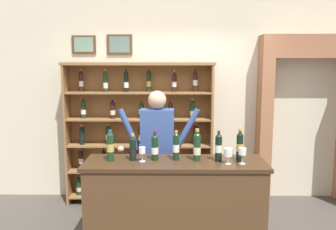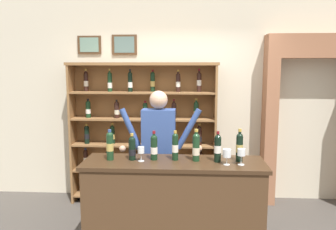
{
  "view_description": "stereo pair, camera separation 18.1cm",
  "coord_description": "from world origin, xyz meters",
  "px_view_note": "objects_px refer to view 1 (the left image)",
  "views": [
    {
      "loc": [
        -0.11,
        -3.46,
        1.97
      ],
      "look_at": [
        -0.16,
        0.24,
        1.43
      ],
      "focal_mm": 36.78,
      "sensor_mm": 36.0,
      "label": 1
    },
    {
      "loc": [
        0.07,
        -3.45,
        1.97
      ],
      "look_at": [
        -0.16,
        0.24,
        1.43
      ],
      "focal_mm": 36.78,
      "sensor_mm": 36.0,
      "label": 2
    }
  ],
  "objects_px": {
    "tasting_bottle_bianco": "(176,146)",
    "tasting_bottle_vin_santo": "(240,145)",
    "wine_shelf": "(139,131)",
    "tasting_bottle_brunello": "(219,147)",
    "wine_glass_spare": "(228,153)",
    "tasting_bottle_prosecco": "(155,147)",
    "wine_glass_center": "(242,152)",
    "tasting_bottle_chianti": "(110,146)",
    "tasting_bottle_riserva": "(197,146)",
    "shopkeeper": "(157,144)",
    "tasting_bottle_super_tuscan": "(133,148)",
    "wine_glass_left": "(142,151)",
    "tasting_counter": "(175,206)"
  },
  "relations": [
    {
      "from": "shopkeeper",
      "to": "tasting_bottle_super_tuscan",
      "type": "bearing_deg",
      "value": -113.59
    },
    {
      "from": "tasting_bottle_chianti",
      "to": "wine_glass_left",
      "type": "xyz_separation_m",
      "value": [
        0.33,
        -0.03,
        -0.05
      ]
    },
    {
      "from": "shopkeeper",
      "to": "wine_glass_left",
      "type": "relative_size",
      "value": 10.9
    },
    {
      "from": "tasting_bottle_prosecco",
      "to": "tasting_bottle_vin_santo",
      "type": "height_order",
      "value": "tasting_bottle_vin_santo"
    },
    {
      "from": "tasting_bottle_chianti",
      "to": "tasting_bottle_brunello",
      "type": "distance_m",
      "value": 1.12
    },
    {
      "from": "tasting_bottle_riserva",
      "to": "wine_glass_left",
      "type": "distance_m",
      "value": 0.57
    },
    {
      "from": "wine_shelf",
      "to": "wine_glass_spare",
      "type": "bearing_deg",
      "value": -54.28
    },
    {
      "from": "tasting_bottle_bianco",
      "to": "wine_glass_center",
      "type": "bearing_deg",
      "value": -11.56
    },
    {
      "from": "tasting_bottle_brunello",
      "to": "wine_glass_spare",
      "type": "distance_m",
      "value": 0.14
    },
    {
      "from": "wine_glass_spare",
      "to": "tasting_bottle_bianco",
      "type": "bearing_deg",
      "value": 164.69
    },
    {
      "from": "wine_shelf",
      "to": "tasting_bottle_brunello",
      "type": "height_order",
      "value": "wine_shelf"
    },
    {
      "from": "tasting_bottle_super_tuscan",
      "to": "tasting_bottle_prosecco",
      "type": "xyz_separation_m",
      "value": [
        0.23,
        0.02,
        0.01
      ]
    },
    {
      "from": "tasting_bottle_bianco",
      "to": "tasting_bottle_brunello",
      "type": "height_order",
      "value": "tasting_bottle_brunello"
    },
    {
      "from": "tasting_counter",
      "to": "tasting_bottle_riserva",
      "type": "height_order",
      "value": "tasting_bottle_riserva"
    },
    {
      "from": "tasting_bottle_chianti",
      "to": "tasting_bottle_prosecco",
      "type": "distance_m",
      "value": 0.46
    },
    {
      "from": "tasting_bottle_bianco",
      "to": "wine_glass_center",
      "type": "relative_size",
      "value": 1.91
    },
    {
      "from": "wine_shelf",
      "to": "tasting_bottle_prosecco",
      "type": "bearing_deg",
      "value": -77.55
    },
    {
      "from": "wine_shelf",
      "to": "tasting_bottle_bianco",
      "type": "xyz_separation_m",
      "value": [
        0.51,
        -1.29,
        0.09
      ]
    },
    {
      "from": "tasting_counter",
      "to": "tasting_bottle_chianti",
      "type": "height_order",
      "value": "tasting_bottle_chianti"
    },
    {
      "from": "tasting_bottle_vin_santo",
      "to": "wine_glass_left",
      "type": "bearing_deg",
      "value": -176.59
    },
    {
      "from": "wine_glass_center",
      "to": "tasting_bottle_riserva",
      "type": "bearing_deg",
      "value": 165.22
    },
    {
      "from": "tasting_bottle_prosecco",
      "to": "tasting_bottle_chianti",
      "type": "bearing_deg",
      "value": -175.82
    },
    {
      "from": "tasting_bottle_bianco",
      "to": "tasting_bottle_vin_santo",
      "type": "bearing_deg",
      "value": -0.32
    },
    {
      "from": "tasting_bottle_super_tuscan",
      "to": "tasting_bottle_riserva",
      "type": "distance_m",
      "value": 0.67
    },
    {
      "from": "tasting_bottle_riserva",
      "to": "wine_glass_spare",
      "type": "relative_size",
      "value": 2.1
    },
    {
      "from": "wine_glass_center",
      "to": "wine_glass_spare",
      "type": "distance_m",
      "value": 0.14
    },
    {
      "from": "wine_glass_left",
      "to": "wine_glass_spare",
      "type": "height_order",
      "value": "wine_glass_spare"
    },
    {
      "from": "tasting_counter",
      "to": "shopkeeper",
      "type": "xyz_separation_m",
      "value": [
        -0.21,
        0.57,
        0.54
      ]
    },
    {
      "from": "tasting_bottle_bianco",
      "to": "wine_glass_center",
      "type": "distance_m",
      "value": 0.68
    },
    {
      "from": "tasting_bottle_chianti",
      "to": "tasting_bottle_bianco",
      "type": "relative_size",
      "value": 1.04
    },
    {
      "from": "tasting_bottle_chianti",
      "to": "wine_glass_left",
      "type": "relative_size",
      "value": 2.12
    },
    {
      "from": "tasting_bottle_super_tuscan",
      "to": "tasting_bottle_riserva",
      "type": "height_order",
      "value": "tasting_bottle_riserva"
    },
    {
      "from": "wine_shelf",
      "to": "tasting_bottle_bianco",
      "type": "bearing_deg",
      "value": -68.51
    },
    {
      "from": "tasting_bottle_riserva",
      "to": "wine_glass_left",
      "type": "bearing_deg",
      "value": -175.36
    },
    {
      "from": "tasting_bottle_prosecco",
      "to": "wine_glass_spare",
      "type": "xyz_separation_m",
      "value": [
        0.74,
        -0.14,
        -0.02
      ]
    },
    {
      "from": "tasting_bottle_vin_santo",
      "to": "wine_shelf",
      "type": "bearing_deg",
      "value": 132.22
    },
    {
      "from": "tasting_bottle_riserva",
      "to": "wine_glass_left",
      "type": "relative_size",
      "value": 2.19
    },
    {
      "from": "shopkeeper",
      "to": "tasting_bottle_brunello",
      "type": "xyz_separation_m",
      "value": [
        0.66,
        -0.56,
        0.1
      ]
    },
    {
      "from": "tasting_bottle_vin_santo",
      "to": "wine_glass_center",
      "type": "xyz_separation_m",
      "value": [
        0.0,
        -0.13,
        -0.04
      ]
    },
    {
      "from": "tasting_bottle_brunello",
      "to": "wine_glass_spare",
      "type": "relative_size",
      "value": 2.0
    },
    {
      "from": "wine_shelf",
      "to": "tasting_bottle_riserva",
      "type": "distance_m",
      "value": 1.5
    },
    {
      "from": "wine_shelf",
      "to": "wine_glass_center",
      "type": "bearing_deg",
      "value": -50.54
    },
    {
      "from": "tasting_bottle_chianti",
      "to": "tasting_bottle_riserva",
      "type": "distance_m",
      "value": 0.9
    },
    {
      "from": "tasting_bottle_brunello",
      "to": "tasting_counter",
      "type": "bearing_deg",
      "value": -178.89
    },
    {
      "from": "tasting_bottle_super_tuscan",
      "to": "tasting_bottle_prosecco",
      "type": "relative_size",
      "value": 0.92
    },
    {
      "from": "tasting_bottle_prosecco",
      "to": "wine_glass_center",
      "type": "relative_size",
      "value": 1.88
    },
    {
      "from": "shopkeeper",
      "to": "tasting_bottle_vin_santo",
      "type": "xyz_separation_m",
      "value": [
        0.88,
        -0.52,
        0.11
      ]
    },
    {
      "from": "tasting_bottle_brunello",
      "to": "tasting_bottle_chianti",
      "type": "bearing_deg",
      "value": 179.66
    },
    {
      "from": "tasting_bottle_chianti",
      "to": "wine_glass_center",
      "type": "xyz_separation_m",
      "value": [
        1.35,
        -0.1,
        -0.04
      ]
    },
    {
      "from": "tasting_counter",
      "to": "tasting_bottle_riserva",
      "type": "xyz_separation_m",
      "value": [
        0.23,
        0.03,
        0.65
      ]
    }
  ]
}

